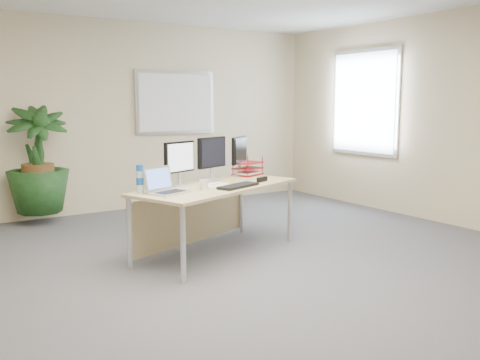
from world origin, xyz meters
TOP-DOWN VIEW (x-y plane):
  - floor at (0.00, 0.00)m, footprint 8.00×8.00m
  - back_wall at (0.00, 4.00)m, footprint 7.00×0.04m
  - whiteboard at (1.20, 3.97)m, footprint 1.30×0.04m
  - window at (3.47, 2.30)m, footprint 0.04×1.30m
  - desk at (0.28, 1.37)m, footprint 2.02×1.37m
  - floor_plant at (-0.90, 3.70)m, footprint 0.90×0.90m
  - monitor_left at (0.00, 1.48)m, footprint 0.39×0.18m
  - monitor_right at (0.44, 1.59)m, footprint 0.41×0.19m
  - monitor_dark at (0.92, 1.77)m, footprint 0.35×0.27m
  - laptop at (-0.32, 1.16)m, footprint 0.42×0.39m
  - keyboard at (0.45, 1.07)m, footprint 0.52×0.32m
  - coffee_mug at (0.08, 1.13)m, footprint 0.13×0.09m
  - spiral_notebook at (0.29, 1.26)m, footprint 0.36×0.31m
  - orange_pen at (0.30, 1.26)m, footprint 0.11×0.08m
  - yellow_highlighter at (0.51, 1.32)m, footprint 0.11×0.04m
  - water_bottle at (-0.52, 1.27)m, footprint 0.07×0.07m
  - letter_tray at (1.01, 1.74)m, footprint 0.38×0.34m
  - stapler at (0.87, 1.25)m, footprint 0.16×0.09m

SIDE VIEW (x-z plane):
  - floor at x=0.00m, z-range 0.00..0.00m
  - desk at x=0.28m, z-range 0.21..0.92m
  - spiral_notebook at x=0.29m, z-range 0.72..0.73m
  - yellow_highlighter at x=0.51m, z-range 0.72..0.73m
  - keyboard at x=0.45m, z-range 0.72..0.74m
  - orange_pen at x=0.30m, z-range 0.73..0.74m
  - stapler at x=0.87m, z-range 0.72..0.77m
  - floor_plant at x=-0.90m, z-range 0.00..1.50m
  - coffee_mug at x=0.08m, z-range 0.72..0.81m
  - laptop at x=-0.32m, z-range 0.65..0.90m
  - letter_tray at x=1.01m, z-range 0.71..0.86m
  - water_bottle at x=-0.52m, z-range 0.71..0.98m
  - monitor_left at x=0.00m, z-range 0.75..1.20m
  - monitor_dark at x=0.92m, z-range 0.75..1.20m
  - monitor_right at x=0.44m, z-range 0.75..1.22m
  - back_wall at x=0.00m, z-range 0.00..2.70m
  - whiteboard at x=1.20m, z-range 1.07..2.02m
  - window at x=3.47m, z-range 0.77..2.33m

